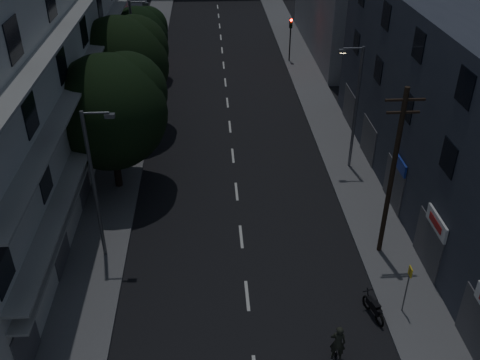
{
  "coord_description": "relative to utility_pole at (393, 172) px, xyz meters",
  "views": [
    {
      "loc": [
        -1.47,
        -11.91,
        17.91
      ],
      "look_at": [
        0.0,
        12.0,
        3.0
      ],
      "focal_mm": 40.0,
      "sensor_mm": 36.0,
      "label": 1
    }
  ],
  "objects": [
    {
      "name": "traffic_signal_far_right",
      "position": [
        -0.61,
        29.21,
        -1.77
      ],
      "size": [
        0.28,
        0.37,
        4.1
      ],
      "color": "black",
      "rests_on": "sidewalk_right"
    },
    {
      "name": "lane_markings",
      "position": [
        -7.08,
        21.97,
        -4.86
      ],
      "size": [
        0.15,
        60.5,
        0.01
      ],
      "color": "beige",
      "rests_on": "ground"
    },
    {
      "name": "street_lamp_right",
      "position": [
        0.35,
        8.66,
        -0.27
      ],
      "size": [
        1.51,
        0.25,
        8.0
      ],
      "color": "slate",
      "rests_on": "sidewalk_right"
    },
    {
      "name": "building_left",
      "position": [
        -19.06,
        8.72,
        2.13
      ],
      "size": [
        7.0,
        36.0,
        14.0
      ],
      "color": "#B3B3AE",
      "rests_on": "ground"
    },
    {
      "name": "motorcycle",
      "position": [
        -1.55,
        -4.38,
        -4.42
      ],
      "size": [
        0.69,
        1.74,
        1.14
      ],
      "rotation": [
        0.0,
        0.0,
        0.26
      ],
      "color": "black",
      "rests_on": "ground"
    },
    {
      "name": "tree_far",
      "position": [
        -14.52,
        25.32,
        -0.71
      ],
      "size": [
        5.17,
        5.17,
        6.39
      ],
      "color": "black",
      "rests_on": "sidewalk_left"
    },
    {
      "name": "traffic_signal_far_left",
      "position": [
        -13.69,
        31.52,
        -1.77
      ],
      "size": [
        0.28,
        0.37,
        4.1
      ],
      "color": "black",
      "rests_on": "sidewalk_left"
    },
    {
      "name": "utility_pole",
      "position": [
        0.0,
        0.0,
        0.0
      ],
      "size": [
        1.8,
        0.24,
        9.0
      ],
      "color": "black",
      "rests_on": "sidewalk_right"
    },
    {
      "name": "ground",
      "position": [
        -7.08,
        15.72,
        -4.87
      ],
      "size": [
        160.0,
        160.0,
        0.0
      ],
      "primitive_type": "plane",
      "color": "black",
      "rests_on": "ground"
    },
    {
      "name": "building_right",
      "position": [
        4.91,
        4.71,
        0.63
      ],
      "size": [
        6.19,
        28.0,
        11.0
      ],
      "color": "#2C303C",
      "rests_on": "ground"
    },
    {
      "name": "street_lamp_left_near",
      "position": [
        -14.05,
        0.56,
        -0.27
      ],
      "size": [
        1.51,
        0.25,
        8.0
      ],
      "color": "#54575B",
      "rests_on": "sidewalk_left"
    },
    {
      "name": "sidewalk_right",
      "position": [
        0.42,
        15.72,
        -4.79
      ],
      "size": [
        3.0,
        90.0,
        0.15
      ],
      "primitive_type": "cube",
      "color": "#565659",
      "rests_on": "ground"
    },
    {
      "name": "tree_near",
      "position": [
        -14.25,
        7.24,
        0.47
      ],
      "size": [
        6.72,
        6.72,
        8.28
      ],
      "color": "black",
      "rests_on": "sidewalk_left"
    },
    {
      "name": "sidewalk_left",
      "position": [
        -14.58,
        15.72,
        -4.79
      ],
      "size": [
        3.0,
        90.0,
        0.15
      ],
      "primitive_type": "cube",
      "color": "#565659",
      "rests_on": "ground"
    },
    {
      "name": "bus_stop_sign",
      "position": [
        -0.18,
        -4.3,
        -2.98
      ],
      "size": [
        0.06,
        0.35,
        2.52
      ],
      "color": "#595B60",
      "rests_on": "sidewalk_right"
    },
    {
      "name": "cyclist",
      "position": [
        -3.79,
        -6.93,
        -4.15
      ],
      "size": [
        0.99,
        1.78,
        2.14
      ],
      "rotation": [
        0.0,
        0.0,
        -0.25
      ],
      "color": "black",
      "rests_on": "ground"
    },
    {
      "name": "tree_mid",
      "position": [
        -14.6,
        15.04,
        0.48
      ],
      "size": [
        6.75,
        6.75,
        8.31
      ],
      "color": "black",
      "rests_on": "sidewalk_left"
    },
    {
      "name": "street_lamp_left_far",
      "position": [
        -14.24,
        20.46,
        -0.27
      ],
      "size": [
        1.51,
        0.25,
        8.0
      ],
      "color": "#505157",
      "rests_on": "sidewalk_left"
    }
  ]
}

